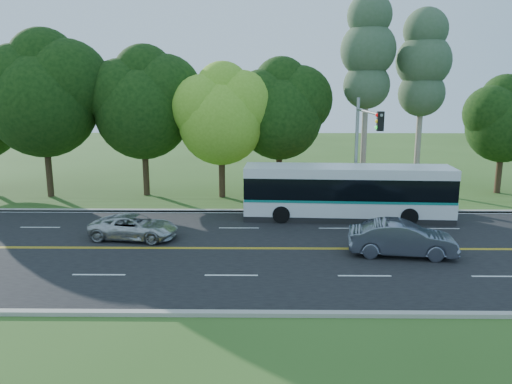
{
  "coord_description": "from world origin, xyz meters",
  "views": [
    {
      "loc": [
        0.74,
        -22.91,
        7.7
      ],
      "look_at": [
        0.46,
        2.0,
        2.37
      ],
      "focal_mm": 35.0,
      "sensor_mm": 36.0,
      "label": 1
    }
  ],
  "objects_px": {
    "transit_bus": "(347,193)",
    "sedan": "(402,239)",
    "traffic_signal": "(363,140)",
    "suv": "(134,227)"
  },
  "relations": [
    {
      "from": "traffic_signal",
      "to": "transit_bus",
      "type": "height_order",
      "value": "traffic_signal"
    },
    {
      "from": "traffic_signal",
      "to": "suv",
      "type": "relative_size",
      "value": 1.58
    },
    {
      "from": "traffic_signal",
      "to": "sedan",
      "type": "bearing_deg",
      "value": -83.6
    },
    {
      "from": "transit_bus",
      "to": "suv",
      "type": "xyz_separation_m",
      "value": [
        -11.48,
        -4.02,
        -0.93
      ]
    },
    {
      "from": "transit_bus",
      "to": "sedan",
      "type": "height_order",
      "value": "transit_bus"
    },
    {
      "from": "sedan",
      "to": "suv",
      "type": "distance_m",
      "value": 13.18
    },
    {
      "from": "transit_bus",
      "to": "sedan",
      "type": "xyz_separation_m",
      "value": [
        1.48,
        -6.42,
        -0.75
      ]
    },
    {
      "from": "transit_bus",
      "to": "sedan",
      "type": "distance_m",
      "value": 6.63
    },
    {
      "from": "traffic_signal",
      "to": "sedan",
      "type": "xyz_separation_m",
      "value": [
        0.71,
        -6.3,
        -3.86
      ]
    },
    {
      "from": "traffic_signal",
      "to": "suv",
      "type": "bearing_deg",
      "value": -162.36
    }
  ]
}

